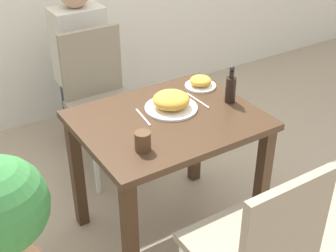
{
  "coord_description": "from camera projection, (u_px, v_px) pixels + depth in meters",
  "views": [
    {
      "loc": [
        -1.06,
        -1.68,
        1.87
      ],
      "look_at": [
        0.0,
        0.0,
        0.67
      ],
      "focal_mm": 50.0,
      "sensor_mm": 36.0,
      "label": 1
    }
  ],
  "objects": [
    {
      "name": "ground_plane",
      "position": [
        168.0,
        227.0,
        2.67
      ],
      "size": [
        16.0,
        16.0,
        0.0
      ],
      "primitive_type": "plane",
      "color": "tan"
    },
    {
      "name": "side_plate",
      "position": [
        200.0,
        82.0,
        2.57
      ],
      "size": [
        0.17,
        0.17,
        0.06
      ],
      "color": "white",
      "rests_on": "dining_table"
    },
    {
      "name": "fork_utensil",
      "position": [
        143.0,
        117.0,
        2.29
      ],
      "size": [
        0.03,
        0.18,
        0.0
      ],
      "rotation": [
        0.0,
        0.0,
        1.45
      ],
      "color": "silver",
      "rests_on": "dining_table"
    },
    {
      "name": "chair_far",
      "position": [
        101.0,
        94.0,
        2.94
      ],
      "size": [
        0.42,
        0.42,
        0.92
      ],
      "color": "gray",
      "rests_on": "ground_plane"
    },
    {
      "name": "spoon_utensil",
      "position": [
        198.0,
        100.0,
        2.44
      ],
      "size": [
        0.01,
        0.19,
        0.0
      ],
      "rotation": [
        0.0,
        0.0,
        1.59
      ],
      "color": "silver",
      "rests_on": "dining_table"
    },
    {
      "name": "drink_cup",
      "position": [
        143.0,
        141.0,
        2.03
      ],
      "size": [
        0.07,
        0.07,
        0.09
      ],
      "color": "#4C331E",
      "rests_on": "dining_table"
    },
    {
      "name": "chair_near",
      "position": [
        259.0,
        248.0,
        1.82
      ],
      "size": [
        0.42,
        0.42,
        0.92
      ],
      "rotation": [
        0.0,
        0.0,
        3.14
      ],
      "color": "gray",
      "rests_on": "ground_plane"
    },
    {
      "name": "dining_table",
      "position": [
        168.0,
        139.0,
        2.36
      ],
      "size": [
        0.88,
        0.71,
        0.72
      ],
      "color": "#3D2819",
      "rests_on": "ground_plane"
    },
    {
      "name": "sauce_bottle",
      "position": [
        231.0,
        88.0,
        2.4
      ],
      "size": [
        0.05,
        0.05,
        0.2
      ],
      "color": "black",
      "rests_on": "dining_table"
    },
    {
      "name": "person_figure",
      "position": [
        81.0,
        63.0,
        3.23
      ],
      "size": [
        0.34,
        0.22,
        1.17
      ],
      "color": "#2D3347",
      "rests_on": "ground_plane"
    },
    {
      "name": "food_plate",
      "position": [
        171.0,
        102.0,
        2.35
      ],
      "size": [
        0.27,
        0.27,
        0.09
      ],
      "color": "white",
      "rests_on": "dining_table"
    },
    {
      "name": "potted_plant_left",
      "position": [
        3.0,
        224.0,
        1.96
      ],
      "size": [
        0.42,
        0.42,
        0.82
      ],
      "color": "#51331E",
      "rests_on": "ground_plane"
    }
  ]
}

